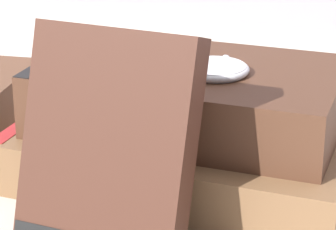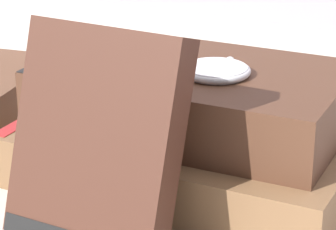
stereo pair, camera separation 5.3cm
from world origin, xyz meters
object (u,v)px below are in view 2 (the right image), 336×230
book_leaning_front (102,148)px  book_flat_top (187,96)px  book_flat_bottom (180,154)px  pocket_watch (216,70)px

book_leaning_front → book_flat_top: bearing=89.8°
book_flat_bottom → book_flat_top: bearing=88.9°
book_flat_bottom → book_leaning_front: bearing=-92.3°
book_flat_bottom → pocket_watch: (0.03, 0.00, 0.07)m
book_flat_bottom → book_flat_top: book_flat_top is taller
book_flat_bottom → book_flat_top: size_ratio=1.13×
book_flat_bottom → pocket_watch: pocket_watch is taller
book_flat_top → pocket_watch: bearing=-19.4°
book_flat_bottom → book_leaning_front: (-0.00, -0.10, 0.05)m
book_flat_top → pocket_watch: pocket_watch is taller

